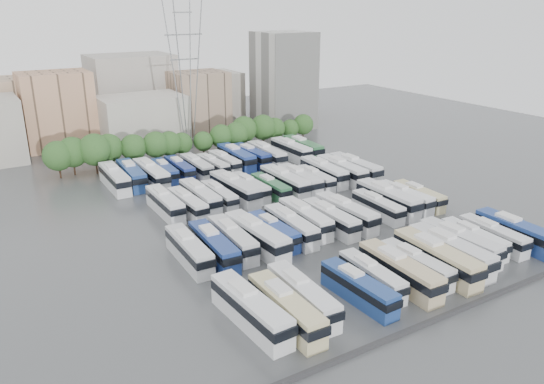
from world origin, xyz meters
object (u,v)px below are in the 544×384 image
bus_r2_s3 (200,196)px  bus_r3_s5 (197,167)px  bus_r0_s12 (493,235)px  bus_r1_s11 (388,198)px  bus_r3_s12 (291,150)px  bus_r2_s4 (219,195)px  bus_r2_s1 (165,203)px  bus_r2_s5 (235,188)px  bus_r2_s6 (250,187)px  bus_r3_s10 (267,154)px  bus_r2_s8 (285,182)px  bus_r3_s9 (251,156)px  bus_r0_s8 (436,258)px  bus_r3_s0 (115,178)px  bus_r0_s2 (303,295)px  bus_r1_s0 (189,250)px  bus_r1_s5 (291,226)px  bus_r1_s12 (404,197)px  bus_r2_s7 (271,187)px  bus_r0_s11 (474,239)px  bus_r1_s1 (214,246)px  bus_r1_s6 (305,218)px  bus_r2_s9 (300,179)px  bus_r1_s2 (232,239)px  bus_r2_s11 (324,172)px  bus_r1_s8 (346,213)px  electricity_pylon (185,70)px  bus_r2_s2 (187,204)px  bus_r0_s10 (460,243)px  bus_r3_s1 (131,175)px  bus_r3_s3 (165,171)px  bus_r2_s13 (355,168)px  bus_r1_s4 (273,231)px  apartment_tower (284,81)px  bus_r0_s7 (416,264)px  bus_r0_s13 (516,232)px  bus_r0_s4 (359,288)px  bus_r0_s5 (372,276)px  bus_r2_s10 (315,179)px  bus_r3_s13 (303,148)px  bus_r0_s6 (400,271)px  bus_r1_s7 (330,218)px  bus_r3_s2 (151,174)px  bus_r2_s12 (342,170)px  bus_r0_s9 (450,251)px  bus_r3_s6 (213,165)px

bus_r2_s3 → bus_r3_s5: bus_r2_s3 is taller
bus_r0_s12 → bus_r1_s11: size_ratio=0.83×
bus_r3_s12 → bus_r2_s4: bearing=-146.8°
bus_r2_s1 → bus_r2_s5: 13.09m
bus_r2_s6 → bus_r3_s10: size_ratio=0.85×
bus_r2_s8 → bus_r3_s9: (3.43, 19.03, -0.11)m
bus_r0_s8 → bus_r3_s0: size_ratio=1.04×
bus_r0_s2 → bus_r1_s0: 18.91m
bus_r1_s5 → bus_r1_s12: 23.51m
bus_r3_s9 → bus_r2_s7: bearing=-111.7°
bus_r0_s8 → bus_r3_s9: 55.64m
bus_r0_s8 → bus_r0_s11: size_ratio=1.26×
bus_r2_s7 → bus_r3_s0: size_ratio=0.83×
bus_r3_s9 → bus_r1_s1: bearing=-128.2°
bus_r1_s6 → bus_r2_s9: 18.89m
bus_r2_s8 → bus_r3_s9: size_ratio=1.05×
bus_r1_s2 → bus_r2_s11: size_ratio=0.93×
bus_r1_s8 → bus_r3_s0: bearing=123.9°
bus_r1_s0 → electricity_pylon: bearing=69.0°
bus_r2_s2 → bus_r2_s7: bearing=-1.4°
bus_r0_s12 → bus_r3_s9: bearing=102.9°
bus_r2_s4 → electricity_pylon: bearing=74.9°
bus_r0_s10 → bus_r3_s1: size_ratio=0.96×
bus_r1_s1 → bus_r1_s12: bus_r1_s1 is taller
bus_r0_s10 → bus_r3_s3: size_ratio=1.13×
bus_r0_s12 → bus_r2_s13: bus_r2_s13 is taller
bus_r2_s8 → bus_r3_s12: (13.35, 18.23, -0.03)m
bus_r1_s4 → apartment_tower: bearing=54.7°
bus_r0_s7 → bus_r0_s12: size_ratio=1.01×
bus_r0_s13 → bus_r2_s1: size_ratio=1.05×
bus_r0_s4 → bus_r0_s5: 3.69m
bus_r2_s10 → bus_r3_s13: bearing=63.9°
bus_r0_s6 → bus_r2_s2: (-13.29, 35.82, -0.24)m
bus_r0_s12 → bus_r1_s1: size_ratio=0.88×
bus_r1_s7 → bus_r0_s5: bearing=-111.1°
bus_r2_s2 → bus_r3_s12: size_ratio=0.88×
bus_r2_s1 → bus_r3_s2: 16.30m
bus_r1_s7 → bus_r2_s2: size_ratio=1.05×
bus_r0_s5 → bus_r2_s3: 37.02m
bus_r2_s12 → bus_r0_s6: bearing=-116.5°
bus_r0_s9 → bus_r0_s10: size_ratio=1.05×
bus_r0_s13 → bus_r1_s1: size_ratio=1.01×
bus_r0_s8 → bus_r2_s3: size_ratio=1.09×
bus_r1_s8 → bus_r0_s9: bearing=-82.4°
bus_r1_s5 → bus_r3_s6: size_ratio=1.12×
bus_r2_s3 → bus_r3_s6: (10.19, 16.52, -0.27)m
bus_r0_s5 → bus_r2_s3: (-6.80, 36.39, 0.26)m
bus_r1_s6 → bus_r0_s13: bearing=-38.9°
bus_r2_s2 → bus_r2_s11: (29.58, 1.99, 0.27)m
apartment_tower → bus_r3_s10: bearing=-128.2°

